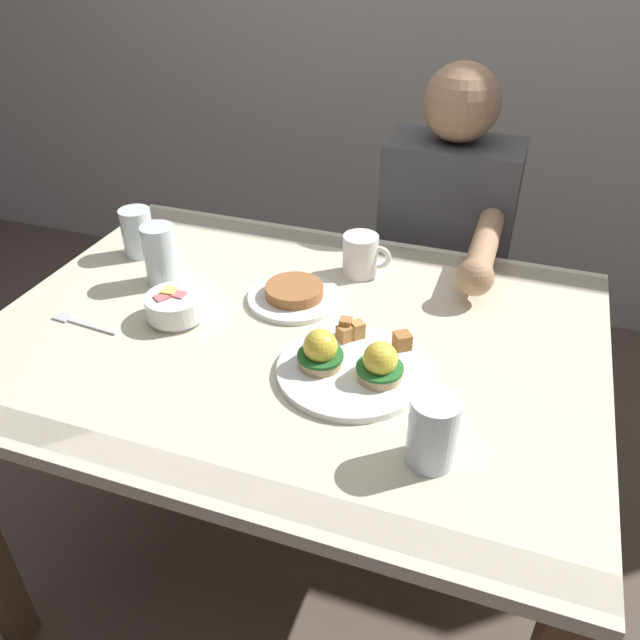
{
  "coord_description": "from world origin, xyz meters",
  "views": [
    {
      "loc": [
        0.4,
        -0.96,
        1.46
      ],
      "look_at": [
        0.06,
        0.0,
        0.78
      ],
      "focal_mm": 35.75,
      "sensor_mm": 36.0,
      "label": 1
    }
  ],
  "objects_px": {
    "fork": "(82,323)",
    "diner_person": "(443,253)",
    "eggs_benedict_plate": "(351,363)",
    "fruit_bowl": "(176,306)",
    "dining_table": "(293,373)",
    "water_glass_near": "(432,434)",
    "side_plate": "(294,295)",
    "water_glass_far": "(161,259)",
    "water_glass_extra": "(138,236)",
    "coffee_mug": "(361,254)"
  },
  "relations": [
    {
      "from": "fork",
      "to": "water_glass_far",
      "type": "height_order",
      "value": "water_glass_far"
    },
    {
      "from": "water_glass_far",
      "to": "eggs_benedict_plate",
      "type": "bearing_deg",
      "value": -19.72
    },
    {
      "from": "fruit_bowl",
      "to": "side_plate",
      "type": "xyz_separation_m",
      "value": [
        0.2,
        0.15,
        -0.02
      ]
    },
    {
      "from": "water_glass_near",
      "to": "diner_person",
      "type": "xyz_separation_m",
      "value": [
        -0.12,
        0.85,
        -0.14
      ]
    },
    {
      "from": "diner_person",
      "to": "eggs_benedict_plate",
      "type": "bearing_deg",
      "value": -94.49
    },
    {
      "from": "water_glass_far",
      "to": "side_plate",
      "type": "distance_m",
      "value": 0.31
    },
    {
      "from": "eggs_benedict_plate",
      "to": "coffee_mug",
      "type": "relative_size",
      "value": 2.42
    },
    {
      "from": "coffee_mug",
      "to": "side_plate",
      "type": "xyz_separation_m",
      "value": [
        -0.1,
        -0.16,
        -0.04
      ]
    },
    {
      "from": "eggs_benedict_plate",
      "to": "water_glass_extra",
      "type": "distance_m",
      "value": 0.67
    },
    {
      "from": "fruit_bowl",
      "to": "diner_person",
      "type": "bearing_deg",
      "value": 55.3
    },
    {
      "from": "side_plate",
      "to": "diner_person",
      "type": "distance_m",
      "value": 0.56
    },
    {
      "from": "fruit_bowl",
      "to": "eggs_benedict_plate",
      "type": "bearing_deg",
      "value": -7.88
    },
    {
      "from": "dining_table",
      "to": "eggs_benedict_plate",
      "type": "bearing_deg",
      "value": -30.79
    },
    {
      "from": "water_glass_near",
      "to": "water_glass_far",
      "type": "xyz_separation_m",
      "value": [
        -0.67,
        0.34,
        0.01
      ]
    },
    {
      "from": "dining_table",
      "to": "water_glass_far",
      "type": "relative_size",
      "value": 8.83
    },
    {
      "from": "dining_table",
      "to": "fork",
      "type": "relative_size",
      "value": 7.69
    },
    {
      "from": "coffee_mug",
      "to": "water_glass_extra",
      "type": "relative_size",
      "value": 0.97
    },
    {
      "from": "water_glass_near",
      "to": "water_glass_extra",
      "type": "xyz_separation_m",
      "value": [
        -0.79,
        0.43,
        -0.0
      ]
    },
    {
      "from": "dining_table",
      "to": "fork",
      "type": "xyz_separation_m",
      "value": [
        -0.41,
        -0.12,
        0.11
      ]
    },
    {
      "from": "water_glass_extra",
      "to": "diner_person",
      "type": "bearing_deg",
      "value": 32.05
    },
    {
      "from": "dining_table",
      "to": "diner_person",
      "type": "bearing_deg",
      "value": 71.13
    },
    {
      "from": "diner_person",
      "to": "side_plate",
      "type": "bearing_deg",
      "value": -116.2
    },
    {
      "from": "dining_table",
      "to": "water_glass_near",
      "type": "height_order",
      "value": "water_glass_near"
    },
    {
      "from": "eggs_benedict_plate",
      "to": "diner_person",
      "type": "relative_size",
      "value": 0.24
    },
    {
      "from": "eggs_benedict_plate",
      "to": "water_glass_extra",
      "type": "bearing_deg",
      "value": 155.97
    },
    {
      "from": "eggs_benedict_plate",
      "to": "fruit_bowl",
      "type": "relative_size",
      "value": 2.25
    },
    {
      "from": "fork",
      "to": "water_glass_near",
      "type": "distance_m",
      "value": 0.75
    },
    {
      "from": "dining_table",
      "to": "water_glass_near",
      "type": "xyz_separation_m",
      "value": [
        0.33,
        -0.25,
        0.16
      ]
    },
    {
      "from": "dining_table",
      "to": "fruit_bowl",
      "type": "bearing_deg",
      "value": -171.21
    },
    {
      "from": "fruit_bowl",
      "to": "fork",
      "type": "bearing_deg",
      "value": -155.07
    },
    {
      "from": "water_glass_near",
      "to": "water_glass_far",
      "type": "height_order",
      "value": "water_glass_far"
    },
    {
      "from": "eggs_benedict_plate",
      "to": "diner_person",
      "type": "xyz_separation_m",
      "value": [
        0.05,
        0.69,
        -0.11
      ]
    },
    {
      "from": "coffee_mug",
      "to": "eggs_benedict_plate",
      "type": "bearing_deg",
      "value": -76.47
    },
    {
      "from": "diner_person",
      "to": "fruit_bowl",
      "type": "bearing_deg",
      "value": -124.7
    },
    {
      "from": "eggs_benedict_plate",
      "to": "coffee_mug",
      "type": "xyz_separation_m",
      "value": [
        -0.09,
        0.36,
        0.03
      ]
    },
    {
      "from": "eggs_benedict_plate",
      "to": "water_glass_far",
      "type": "xyz_separation_m",
      "value": [
        -0.49,
        0.18,
        0.04
      ]
    },
    {
      "from": "coffee_mug",
      "to": "diner_person",
      "type": "height_order",
      "value": "diner_person"
    },
    {
      "from": "coffee_mug",
      "to": "water_glass_near",
      "type": "distance_m",
      "value": 0.58
    },
    {
      "from": "fork",
      "to": "diner_person",
      "type": "relative_size",
      "value": 0.14
    },
    {
      "from": "dining_table",
      "to": "water_glass_extra",
      "type": "distance_m",
      "value": 0.52
    },
    {
      "from": "fruit_bowl",
      "to": "water_glass_extra",
      "type": "xyz_separation_m",
      "value": [
        -0.23,
        0.22,
        0.02
      ]
    },
    {
      "from": "coffee_mug",
      "to": "dining_table",
      "type": "bearing_deg",
      "value": -103.68
    },
    {
      "from": "fruit_bowl",
      "to": "water_glass_near",
      "type": "xyz_separation_m",
      "value": [
        0.56,
        -0.22,
        0.02
      ]
    },
    {
      "from": "fork",
      "to": "side_plate",
      "type": "distance_m",
      "value": 0.44
    },
    {
      "from": "side_plate",
      "to": "dining_table",
      "type": "bearing_deg",
      "value": -71.93
    },
    {
      "from": "fruit_bowl",
      "to": "water_glass_extra",
      "type": "bearing_deg",
      "value": 135.8
    },
    {
      "from": "fork",
      "to": "water_glass_far",
      "type": "xyz_separation_m",
      "value": [
        0.07,
        0.2,
        0.06
      ]
    },
    {
      "from": "fork",
      "to": "water_glass_far",
      "type": "distance_m",
      "value": 0.22
    },
    {
      "from": "coffee_mug",
      "to": "water_glass_far",
      "type": "relative_size",
      "value": 0.82
    },
    {
      "from": "fork",
      "to": "side_plate",
      "type": "xyz_separation_m",
      "value": [
        0.37,
        0.23,
        0.01
      ]
    }
  ]
}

